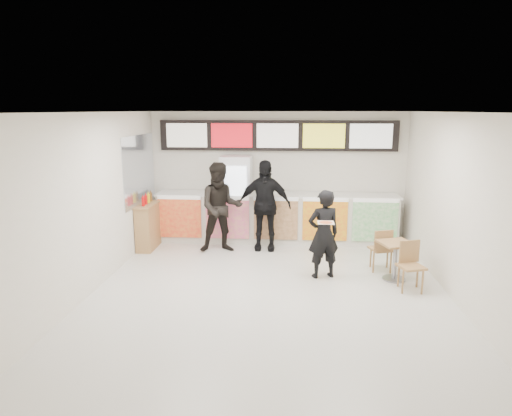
# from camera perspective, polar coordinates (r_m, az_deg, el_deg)

# --- Properties ---
(floor) EXTENTS (7.00, 7.00, 0.00)m
(floor) POSITION_cam_1_polar(r_m,az_deg,el_deg) (7.87, 1.70, -10.51)
(floor) COLOR beige
(floor) RESTS_ON ground
(ceiling) EXTENTS (7.00, 7.00, 0.00)m
(ceiling) POSITION_cam_1_polar(r_m,az_deg,el_deg) (7.26, 1.85, 11.90)
(ceiling) COLOR white
(ceiling) RESTS_ON wall_back
(wall_back) EXTENTS (6.00, 0.00, 6.00)m
(wall_back) POSITION_cam_1_polar(r_m,az_deg,el_deg) (10.87, 2.67, 4.05)
(wall_back) COLOR silver
(wall_back) RESTS_ON floor
(wall_left) EXTENTS (0.00, 7.00, 7.00)m
(wall_left) POSITION_cam_1_polar(r_m,az_deg,el_deg) (8.13, -19.85, 0.57)
(wall_left) COLOR silver
(wall_left) RESTS_ON floor
(wall_right) EXTENTS (0.00, 7.00, 7.00)m
(wall_right) POSITION_cam_1_polar(r_m,az_deg,el_deg) (7.88, 24.13, -0.14)
(wall_right) COLOR silver
(wall_right) RESTS_ON floor
(service_counter) EXTENTS (5.56, 0.77, 1.14)m
(service_counter) POSITION_cam_1_polar(r_m,az_deg,el_deg) (10.64, 2.55, -1.21)
(service_counter) COLOR silver
(service_counter) RESTS_ON floor
(menu_board) EXTENTS (5.50, 0.14, 0.70)m
(menu_board) POSITION_cam_1_polar(r_m,az_deg,el_deg) (10.69, 2.71, 9.04)
(menu_board) COLOR black
(menu_board) RESTS_ON wall_back
(drinks_fridge) EXTENTS (0.70, 0.67, 2.00)m
(drinks_fridge) POSITION_cam_1_polar(r_m,az_deg,el_deg) (10.64, -2.46, 1.15)
(drinks_fridge) COLOR white
(drinks_fridge) RESTS_ON floor
(mirror_panel) EXTENTS (0.01, 2.00, 1.50)m
(mirror_panel) POSITION_cam_1_polar(r_m,az_deg,el_deg) (10.34, -14.36, 4.67)
(mirror_panel) COLOR #B2B7BF
(mirror_panel) RESTS_ON wall_left
(customer_main) EXTENTS (0.69, 0.56, 1.64)m
(customer_main) POSITION_cam_1_polar(r_m,az_deg,el_deg) (8.39, 8.43, -3.25)
(customer_main) COLOR black
(customer_main) RESTS_ON floor
(customer_left) EXTENTS (1.08, 0.93, 1.95)m
(customer_left) POSITION_cam_1_polar(r_m,az_deg,el_deg) (9.83, -4.41, 0.05)
(customer_left) COLOR black
(customer_left) RESTS_ON floor
(customer_mid) EXTENTS (1.17, 0.50, 1.99)m
(customer_mid) POSITION_cam_1_polar(r_m,az_deg,el_deg) (9.95, 1.03, 0.34)
(customer_mid) COLOR black
(customer_mid) RESTS_ON floor
(pizza_slice) EXTENTS (0.36, 0.36, 0.02)m
(pizza_slice) POSITION_cam_1_polar(r_m,az_deg,el_deg) (7.87, 8.72, -1.76)
(pizza_slice) COLOR beige
(pizza_slice) RESTS_ON customer_main
(cafe_table) EXTENTS (0.82, 1.49, 0.84)m
(cafe_table) POSITION_cam_1_polar(r_m,az_deg,el_deg) (8.64, 17.04, -5.50)
(cafe_table) COLOR #A6794C
(cafe_table) RESTS_ON floor
(condiment_ledge) EXTENTS (0.37, 0.91, 1.21)m
(condiment_ledge) POSITION_cam_1_polar(r_m,az_deg,el_deg) (10.40, -13.35, -2.17)
(condiment_ledge) COLOR #A6794C
(condiment_ledge) RESTS_ON floor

